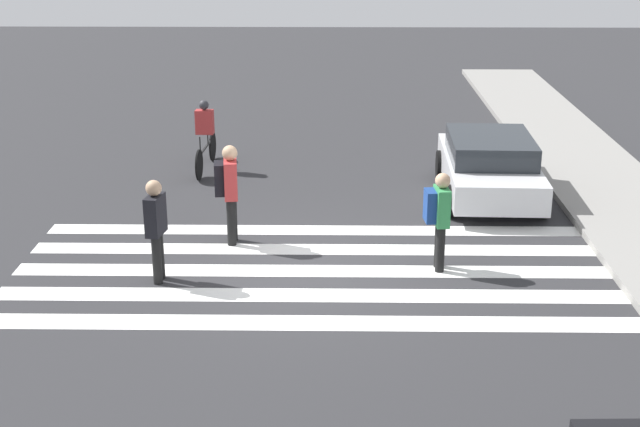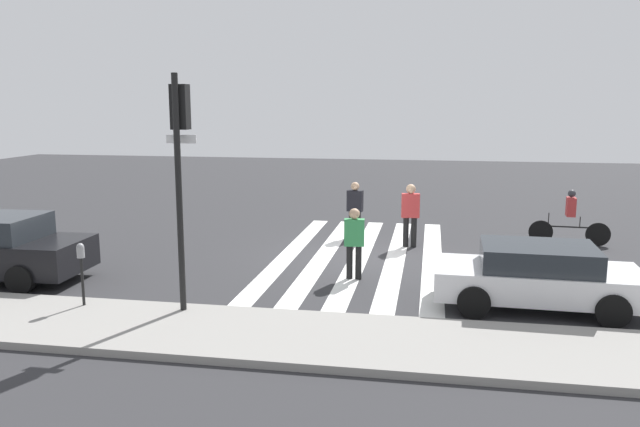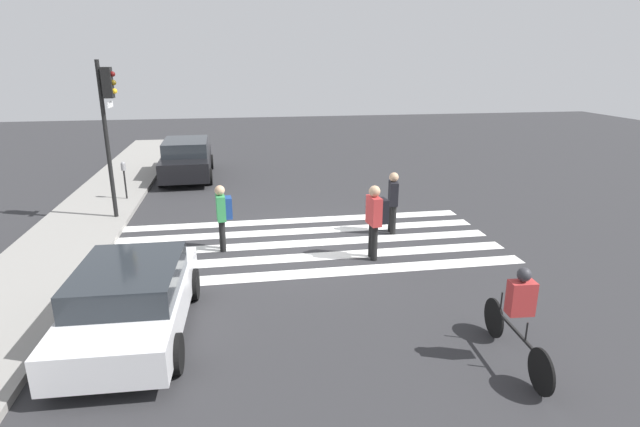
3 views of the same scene
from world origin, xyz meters
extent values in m
plane|color=#2D2D30|center=(0.00, 0.00, 0.00)|extent=(60.00, 60.00, 0.00)
cube|color=gray|center=(0.00, 6.25, 0.07)|extent=(36.00, 2.50, 0.14)
cube|color=white|center=(-1.95, 0.00, 0.00)|extent=(0.51, 10.00, 0.01)
cube|color=white|center=(-0.98, 0.00, 0.00)|extent=(0.51, 10.00, 0.01)
cube|color=white|center=(0.00, 0.00, 0.00)|extent=(0.51, 10.00, 0.01)
cube|color=white|center=(0.98, 0.00, 0.00)|extent=(0.51, 10.00, 0.01)
cube|color=white|center=(1.95, 0.00, 0.00)|extent=(0.51, 10.00, 0.01)
cylinder|color=black|center=(2.83, 5.37, 2.33)|extent=(0.12, 0.12, 4.66)
cube|color=black|center=(2.83, 5.16, 4.04)|extent=(0.32, 0.26, 0.84)
cube|color=silver|center=(2.83, 5.16, 3.44)|extent=(0.60, 0.02, 0.16)
sphere|color=#590F0F|center=(2.83, 5.00, 4.27)|extent=(0.15, 0.15, 0.15)
sphere|color=#59470F|center=(2.83, 5.00, 4.04)|extent=(0.15, 0.15, 0.15)
sphere|color=gold|center=(2.83, 5.00, 3.81)|extent=(0.15, 0.15, 0.15)
cylinder|color=black|center=(4.89, 5.47, 0.56)|extent=(0.06, 0.06, 1.11)
cylinder|color=gray|center=(4.89, 5.47, 1.22)|extent=(0.15, 0.15, 0.22)
sphere|color=gray|center=(4.89, 5.47, 1.33)|extent=(0.14, 0.14, 0.14)
cylinder|color=black|center=(-1.41, -1.46, 0.44)|extent=(0.16, 0.16, 0.87)
cylinder|color=black|center=(-1.18, -1.46, 0.44)|extent=(0.16, 0.16, 0.87)
cube|color=#B73333|center=(-1.29, -1.46, 1.22)|extent=(0.53, 0.29, 0.69)
sphere|color=tan|center=(-1.29, -1.46, 1.70)|extent=(0.27, 0.27, 0.27)
cube|color=black|center=(-1.32, -1.66, 1.22)|extent=(0.40, 0.22, 0.58)
cylinder|color=black|center=(0.33, -2.48, 0.41)|extent=(0.15, 0.15, 0.82)
cylinder|color=black|center=(0.54, -2.48, 0.41)|extent=(0.15, 0.15, 0.82)
cube|color=black|center=(0.43, -2.48, 1.15)|extent=(0.51, 0.29, 0.65)
sphere|color=tan|center=(0.43, -2.48, 1.60)|extent=(0.26, 0.26, 0.26)
cylinder|color=black|center=(-0.22, 2.16, 0.40)|extent=(0.15, 0.15, 0.81)
cylinder|color=black|center=(-0.01, 2.16, 0.40)|extent=(0.15, 0.15, 0.81)
cube|color=#338C4C|center=(-0.12, 2.16, 1.13)|extent=(0.49, 0.25, 0.64)
sphere|color=tan|center=(-0.12, 2.16, 1.57)|extent=(0.25, 0.25, 0.25)
cube|color=navy|center=(-0.14, 1.98, 1.13)|extent=(0.37, 0.20, 0.54)
cylinder|color=black|center=(-5.11, -2.60, 0.35)|extent=(0.70, 0.08, 0.69)
cylinder|color=black|center=(-6.69, -2.51, 0.35)|extent=(0.70, 0.08, 0.69)
cube|color=black|center=(-5.90, -2.55, 0.54)|extent=(1.34, 0.12, 0.04)
cylinder|color=black|center=(-6.17, -2.54, 0.70)|extent=(0.03, 0.03, 0.32)
cylinder|color=black|center=(-5.30, -2.59, 0.74)|extent=(0.03, 0.03, 0.40)
cube|color=#B73333|center=(-5.90, -2.55, 1.13)|extent=(0.26, 0.41, 0.55)
sphere|color=#333338|center=(-5.90, -2.55, 1.53)|extent=(0.22, 0.22, 0.22)
cube|color=silver|center=(-4.02, 3.63, 0.55)|extent=(4.10, 1.95, 0.58)
cube|color=#23282D|center=(-4.02, 3.63, 1.08)|extent=(2.28, 1.74, 0.47)
cylinder|color=black|center=(-2.74, 4.47, 0.32)|extent=(0.65, 0.22, 0.64)
cylinder|color=black|center=(-2.80, 2.70, 0.32)|extent=(0.65, 0.22, 0.64)
cylinder|color=black|center=(-5.24, 4.56, 0.32)|extent=(0.65, 0.22, 0.64)
cylinder|color=black|center=(-5.30, 2.78, 0.32)|extent=(0.65, 0.22, 0.64)
cylinder|color=black|center=(6.90, 4.61, 0.32)|extent=(0.65, 0.22, 0.64)
cylinder|color=black|center=(6.95, 2.79, 0.32)|extent=(0.65, 0.22, 0.64)
camera|label=1|loc=(13.82, 0.34, 5.94)|focal=50.00mm
camera|label=2|loc=(-1.85, 16.37, 4.10)|focal=35.00mm
camera|label=3|loc=(-12.28, 1.67, 4.68)|focal=28.00mm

